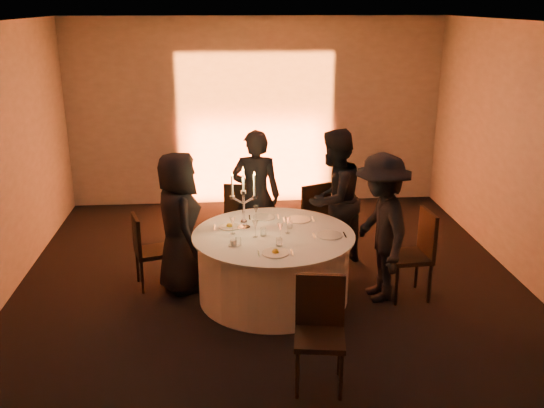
{
  "coord_description": "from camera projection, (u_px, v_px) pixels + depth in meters",
  "views": [
    {
      "loc": [
        -0.52,
        -6.2,
        3.2
      ],
      "look_at": [
        0.0,
        0.2,
        1.05
      ],
      "focal_mm": 40.0,
      "sensor_mm": 36.0,
      "label": 1
    }
  ],
  "objects": [
    {
      "name": "chair_left",
      "position": [
        146.0,
        247.0,
        7.02
      ],
      "size": [
        0.49,
        0.48,
        0.89
      ],
      "rotation": [
        0.0,
        0.0,
        1.86
      ],
      "color": "black",
      "rests_on": "floor"
    },
    {
      "name": "plate_back_right",
      "position": [
        298.0,
        220.0,
        7.09
      ],
      "size": [
        0.35,
        0.29,
        0.01
      ],
      "color": "silver",
      "rests_on": "banquet_table"
    },
    {
      "name": "tumbler_d",
      "position": [
        263.0,
        232.0,
        6.6
      ],
      "size": [
        0.07,
        0.07,
        0.09
      ],
      "primitive_type": "cylinder",
      "color": "white",
      "rests_on": "banquet_table"
    },
    {
      "name": "guest_left",
      "position": [
        179.0,
        223.0,
        6.87
      ],
      "size": [
        0.73,
        0.92,
        1.64
      ],
      "primitive_type": "imported",
      "rotation": [
        0.0,
        0.0,
        1.86
      ],
      "color": "black",
      "rests_on": "floor"
    },
    {
      "name": "wall_front",
      "position": [
        329.0,
        348.0,
        3.14
      ],
      "size": [
        7.0,
        0.0,
        7.0
      ],
      "primitive_type": "plane",
      "rotation": [
        -1.57,
        0.0,
        0.0
      ],
      "color": "#9D9992",
      "rests_on": "floor"
    },
    {
      "name": "chair_front",
      "position": [
        320.0,
        325.0,
        5.22
      ],
      "size": [
        0.49,
        0.49,
        0.98
      ],
      "rotation": [
        0.0,
        0.0,
        -0.15
      ],
      "color": "black",
      "rests_on": "floor"
    },
    {
      "name": "wine_glass_a",
      "position": [
        232.0,
        222.0,
        6.63
      ],
      "size": [
        0.07,
        0.07,
        0.19
      ],
      "color": "white",
      "rests_on": "banquet_table"
    },
    {
      "name": "floor",
      "position": [
        273.0,
        296.0,
        6.92
      ],
      "size": [
        7.0,
        7.0,
        0.0
      ],
      "primitive_type": "plane",
      "color": "black",
      "rests_on": "ground"
    },
    {
      "name": "guest_right",
      "position": [
        381.0,
        228.0,
        6.65
      ],
      "size": [
        0.71,
        1.13,
        1.68
      ],
      "primitive_type": "imported",
      "rotation": [
        0.0,
        0.0,
        -1.49
      ],
      "color": "black",
      "rests_on": "floor"
    },
    {
      "name": "coffee_cup",
      "position": [
        233.0,
        243.0,
        6.35
      ],
      "size": [
        0.11,
        0.11,
        0.07
      ],
      "color": "silver",
      "rests_on": "banquet_table"
    },
    {
      "name": "chair_back_left",
      "position": [
        243.0,
        214.0,
        7.9
      ],
      "size": [
        0.52,
        0.52,
        1.0
      ],
      "rotation": [
        0.0,
        0.0,
        2.93
      ],
      "color": "black",
      "rests_on": "floor"
    },
    {
      "name": "chair_back_right",
      "position": [
        311.0,
        214.0,
        7.95
      ],
      "size": [
        0.57,
        0.57,
        0.99
      ],
      "rotation": [
        0.0,
        0.0,
        -2.73
      ],
      "color": "black",
      "rests_on": "floor"
    },
    {
      "name": "plate_right",
      "position": [
        329.0,
        235.0,
        6.62
      ],
      "size": [
        0.36,
        0.28,
        0.01
      ],
      "color": "silver",
      "rests_on": "banquet_table"
    },
    {
      "name": "tumbler_b",
      "position": [
        238.0,
        242.0,
        6.34
      ],
      "size": [
        0.07,
        0.07,
        0.09
      ],
      "primitive_type": "cylinder",
      "color": "white",
      "rests_on": "banquet_table"
    },
    {
      "name": "wine_glass_e",
      "position": [
        255.0,
        225.0,
        6.54
      ],
      "size": [
        0.07,
        0.07,
        0.19
      ],
      "color": "white",
      "rests_on": "banquet_table"
    },
    {
      "name": "ceiling",
      "position": [
        274.0,
        23.0,
        5.97
      ],
      "size": [
        7.0,
        7.0,
        0.0
      ],
      "primitive_type": "plane",
      "rotation": [
        3.14,
        0.0,
        0.0
      ],
      "color": "silver",
      "rests_on": "wall_back"
    },
    {
      "name": "chair_right",
      "position": [
        416.0,
        249.0,
        6.76
      ],
      "size": [
        0.48,
        0.48,
        1.02
      ],
      "rotation": [
        0.0,
        0.0,
        -1.5
      ],
      "color": "black",
      "rests_on": "floor"
    },
    {
      "name": "plate_back_left",
      "position": [
        264.0,
        217.0,
        7.17
      ],
      "size": [
        0.36,
        0.26,
        0.01
      ],
      "color": "silver",
      "rests_on": "banquet_table"
    },
    {
      "name": "plate_front",
      "position": [
        275.0,
        252.0,
        6.15
      ],
      "size": [
        0.36,
        0.28,
        0.08
      ],
      "color": "silver",
      "rests_on": "banquet_table"
    },
    {
      "name": "wine_glass_b",
      "position": [
        280.0,
        228.0,
        6.46
      ],
      "size": [
        0.07,
        0.07,
        0.19
      ],
      "color": "white",
      "rests_on": "banquet_table"
    },
    {
      "name": "uplighter_fixture",
      "position": [
        257.0,
        204.0,
        9.93
      ],
      "size": [
        0.25,
        0.12,
        0.1
      ],
      "primitive_type": "cube",
      "color": "black",
      "rests_on": "floor"
    },
    {
      "name": "wine_glass_d",
      "position": [
        288.0,
        222.0,
        6.64
      ],
      "size": [
        0.07,
        0.07,
        0.19
      ],
      "color": "white",
      "rests_on": "banquet_table"
    },
    {
      "name": "candelabra",
      "position": [
        244.0,
        207.0,
        6.75
      ],
      "size": [
        0.3,
        0.15,
        0.72
      ],
      "color": "white",
      "rests_on": "banquet_table"
    },
    {
      "name": "guest_back_right",
      "position": [
        333.0,
        199.0,
        7.49
      ],
      "size": [
        1.08,
        1.07,
        1.76
      ],
      "primitive_type": "imported",
      "rotation": [
        0.0,
        0.0,
        -2.36
      ],
      "color": "black",
      "rests_on": "floor"
    },
    {
      "name": "tumbler_c",
      "position": [
        290.0,
        224.0,
        6.83
      ],
      "size": [
        0.07,
        0.07,
        0.09
      ],
      "primitive_type": "cylinder",
      "color": "white",
      "rests_on": "banquet_table"
    },
    {
      "name": "wall_right",
      "position": [
        544.0,
        164.0,
        6.67
      ],
      "size": [
        0.0,
        7.0,
        7.0
      ],
      "primitive_type": "plane",
      "rotation": [
        1.57,
        0.0,
        -1.57
      ],
      "color": "#9D9992",
      "rests_on": "floor"
    },
    {
      "name": "banquet_table",
      "position": [
        273.0,
        266.0,
        6.8
      ],
      "size": [
        1.8,
        1.8,
        0.77
      ],
      "color": "black",
      "rests_on": "floor"
    },
    {
      "name": "tumbler_a",
      "position": [
        279.0,
        242.0,
        6.33
      ],
      "size": [
        0.07,
        0.07,
        0.09
      ],
      "primitive_type": "cylinder",
      "color": "white",
      "rests_on": "banquet_table"
    },
    {
      "name": "guest_back_left",
      "position": [
        256.0,
        196.0,
        7.69
      ],
      "size": [
        0.67,
        0.48,
        1.72
      ],
      "primitive_type": "imported",
      "rotation": [
        0.0,
        0.0,
        3.02
      ],
      "color": "black",
      "rests_on": "floor"
    },
    {
      "name": "wine_glass_c",
      "position": [
        256.0,
        210.0,
        7.02
      ],
      "size": [
        0.07,
        0.07,
        0.19
      ],
      "color": "white",
      "rests_on": "banquet_table"
    },
    {
      "name": "plate_left",
      "position": [
        230.0,
        226.0,
        6.86
      ],
      "size": [
        0.35,
        0.24,
        0.08
      ],
      "color": "silver",
      "rests_on": "banquet_table"
    },
    {
      "name": "wall_back",
      "position": [
        256.0,
        113.0,
        9.75
      ],
      "size": [
        7.0,
        0.0,
        7.0
      ],
      "primitive_type": "plane",
      "rotation": [
        1.57,
        0.0,
        0.0
      ],
      "color": "#9D9992",
      "rests_on": "floor"
    }
  ]
}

